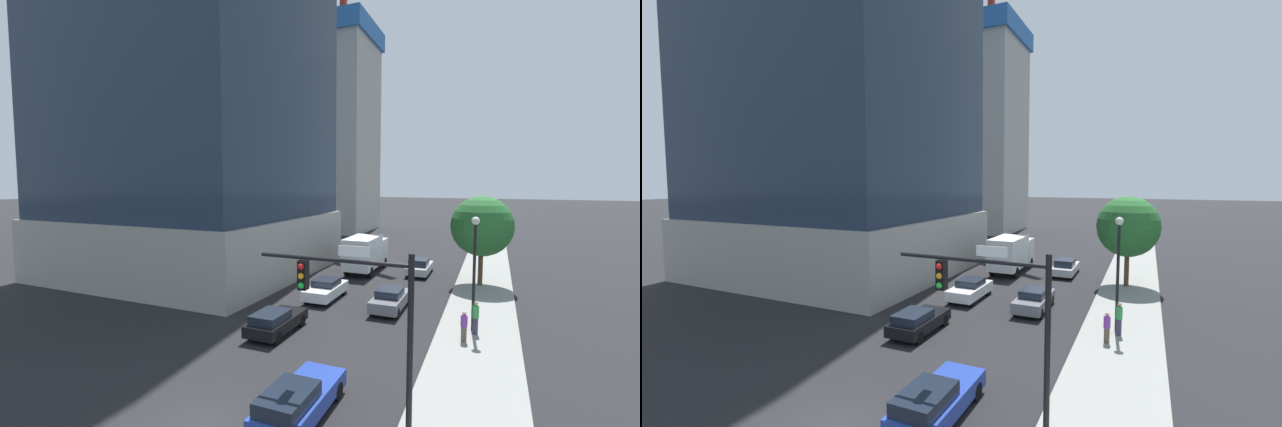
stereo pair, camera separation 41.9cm
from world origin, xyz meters
The scene contains 13 objects.
sidewalk centered at (8.01, 20.00, 0.07)m, with size 4.19×120.00×0.15m, color gray.
construction_building centered at (-18.56, 54.82, 18.46)m, with size 25.97×19.15×40.88m.
traffic_light_pole centered at (4.55, 2.66, 4.32)m, with size 5.59×0.48×6.05m.
street_lamp centered at (7.74, 13.30, 4.23)m, with size 0.44×0.44×6.30m.
street_tree centered at (7.75, 23.98, 4.84)m, with size 4.75×4.75×7.07m.
car_gray centered at (2.59, 15.41, 0.72)m, with size 1.80×4.51×1.43m.
car_black centered at (-2.18, 8.81, 0.70)m, with size 1.82×4.19×1.36m.
car_white centered at (-2.18, 15.97, 0.73)m, with size 1.88×4.33×1.44m.
car_silver centered at (2.59, 26.33, 0.71)m, with size 1.84×4.49×1.46m.
car_blue centered at (2.59, 2.07, 0.74)m, with size 1.76×4.58×1.44m.
box_truck centered at (-2.18, 25.46, 1.85)m, with size 2.44×6.97×3.33m.
pedestrian_purple_shirt centered at (7.41, 11.42, 0.95)m, with size 0.34×0.34×1.57m.
pedestrian_green_shirt centered at (7.90, 12.76, 1.07)m, with size 0.34×0.34×1.80m.
Camera 2 is at (9.08, -9.89, 8.37)m, focal length 22.72 mm.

